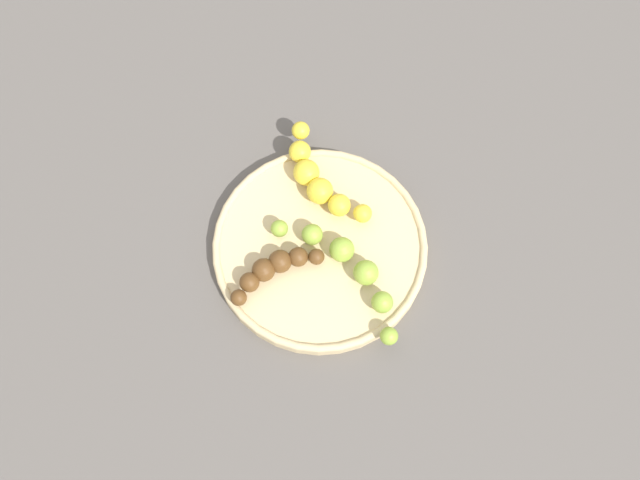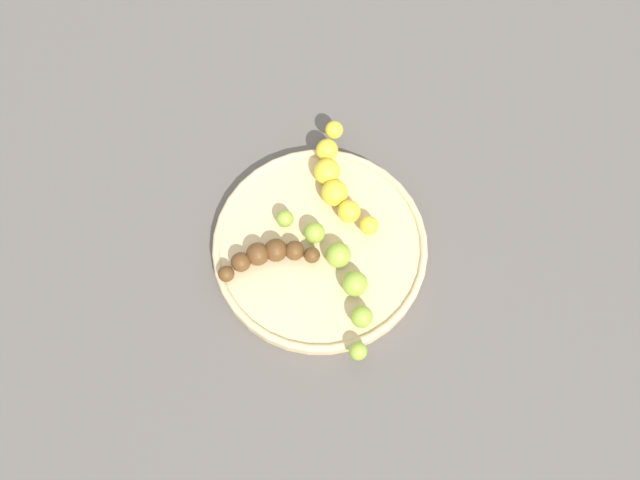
% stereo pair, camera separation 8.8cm
% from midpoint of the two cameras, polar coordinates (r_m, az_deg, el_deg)
% --- Properties ---
extents(ground_plane, '(2.40, 2.40, 0.00)m').
position_cam_midpoint_polar(ground_plane, '(0.91, 2.73, -1.21)').
color(ground_plane, '#56514C').
extents(fruit_bowl, '(0.28, 0.28, 0.02)m').
position_cam_midpoint_polar(fruit_bowl, '(0.90, 2.76, -0.95)').
color(fruit_bowl, '#D1B784').
rests_on(fruit_bowl, ground_plane).
extents(banana_green, '(0.13, 0.18, 0.03)m').
position_cam_midpoint_polar(banana_green, '(0.87, 4.44, -3.07)').
color(banana_green, '#8CAD38').
rests_on(banana_green, fruit_bowl).
extents(banana_yellow, '(0.12, 0.13, 0.03)m').
position_cam_midpoint_polar(banana_yellow, '(0.91, 4.10, 4.50)').
color(banana_yellow, yellow).
rests_on(banana_yellow, fruit_bowl).
extents(banana_overripe, '(0.09, 0.10, 0.03)m').
position_cam_midpoint_polar(banana_overripe, '(0.87, -1.46, -1.65)').
color(banana_overripe, '#593819').
rests_on(banana_overripe, fruit_bowl).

